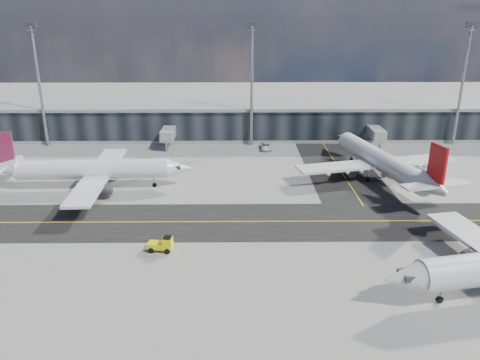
{
  "coord_description": "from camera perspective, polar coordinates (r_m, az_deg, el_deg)",
  "views": [
    {
      "loc": [
        -3.89,
        -63.23,
        31.96
      ],
      "look_at": [
        -3.15,
        9.51,
        5.0
      ],
      "focal_mm": 35.0,
      "sensor_mm": 36.0,
      "label": 1
    }
  ],
  "objects": [
    {
      "name": "service_van",
      "position": [
        111.92,
        3.2,
        4.11
      ],
      "size": [
        2.62,
        5.45,
        1.5
      ],
      "primitive_type": "imported",
      "rotation": [
        0.0,
        0.0,
        0.03
      ],
      "color": "white",
      "rests_on": "ground"
    },
    {
      "name": "airliner_redtail",
      "position": [
        94.87,
        16.93,
        2.17
      ],
      "size": [
        33.23,
        38.66,
        11.56
      ],
      "rotation": [
        0.0,
        0.0,
        0.24
      ],
      "color": "white",
      "rests_on": "ground"
    },
    {
      "name": "taxiway_lanes",
      "position": [
        80.95,
        5.01,
        -2.99
      ],
      "size": [
        180.0,
        63.0,
        0.03
      ],
      "color": "black",
      "rests_on": "ground"
    },
    {
      "name": "baggage_tug",
      "position": [
        66.33,
        -9.42,
        -7.71
      ],
      "size": [
        3.6,
        2.12,
        2.15
      ],
      "rotation": [
        0.0,
        0.0,
        -1.69
      ],
      "color": "yellow",
      "rests_on": "ground"
    },
    {
      "name": "ground",
      "position": [
        70.96,
        2.64,
        -6.46
      ],
      "size": [
        300.0,
        300.0,
        0.0
      ],
      "primitive_type": "plane",
      "color": "gray",
      "rests_on": "ground"
    },
    {
      "name": "terminal_concourse",
      "position": [
        121.47,
        1.3,
        7.07
      ],
      "size": [
        152.0,
        19.8,
        8.8
      ],
      "color": "black",
      "rests_on": "ground"
    },
    {
      "name": "floodlight_masts",
      "position": [
        112.49,
        1.44,
        11.97
      ],
      "size": [
        102.5,
        0.7,
        28.9
      ],
      "color": "gray",
      "rests_on": "ground"
    },
    {
      "name": "airliner_af",
      "position": [
        91.01,
        -17.8,
        1.2
      ],
      "size": [
        37.13,
        31.61,
        11.01
      ],
      "rotation": [
        0.0,
        0.0,
        -1.53
      ],
      "color": "white",
      "rests_on": "ground"
    }
  ]
}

